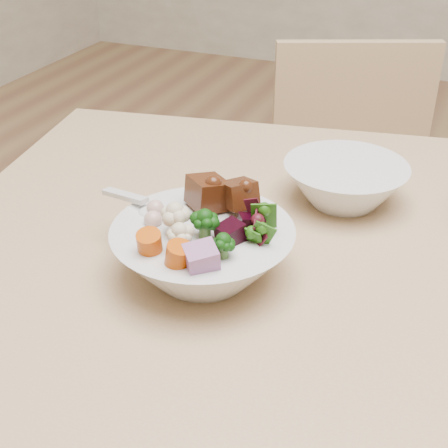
% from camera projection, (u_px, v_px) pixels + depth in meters
% --- Properties ---
extents(chair_far, '(0.46, 0.46, 0.77)m').
position_uv_depth(chair_far, '(352.00, 204.00, 1.40)').
color(chair_far, tan).
rests_on(chair_far, ground).
extents(food_bowl, '(0.21, 0.21, 0.11)m').
position_uv_depth(food_bowl, '(205.00, 248.00, 0.71)').
color(food_bowl, silver).
rests_on(food_bowl, dining_table).
extents(soup_spoon, '(0.11, 0.06, 0.02)m').
position_uv_depth(soup_spoon, '(146.00, 209.00, 0.74)').
color(soup_spoon, silver).
rests_on(soup_spoon, food_bowl).
extents(side_bowl, '(0.17, 0.17, 0.06)m').
position_uv_depth(side_bowl, '(345.00, 183.00, 0.87)').
color(side_bowl, silver).
rests_on(side_bowl, dining_table).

